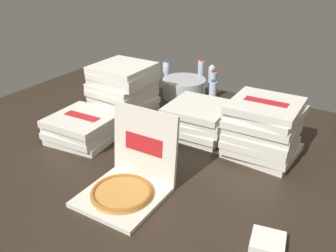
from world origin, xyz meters
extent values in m
cube|color=#2D2319|center=(0.00, 0.00, -0.01)|extent=(3.20, 2.40, 0.02)
cube|color=silver|center=(0.12, -0.48, 0.01)|extent=(0.38, 0.38, 0.02)
cylinder|color=#C6893D|center=(0.12, -0.48, 0.03)|extent=(0.31, 0.31, 0.02)
torus|color=#A96324|center=(0.12, -0.48, 0.04)|extent=(0.31, 0.31, 0.02)
cube|color=silver|center=(0.12, -0.27, 0.21)|extent=(0.38, 0.06, 0.38)
cube|color=red|center=(0.12, -0.28, 0.22)|extent=(0.23, 0.01, 0.10)
cube|color=silver|center=(0.58, 0.32, 0.02)|extent=(0.41, 0.41, 0.04)
cube|color=silver|center=(0.57, 0.30, 0.06)|extent=(0.39, 0.39, 0.04)
cube|color=silver|center=(0.56, 0.30, 0.11)|extent=(0.39, 0.39, 0.04)
cube|color=silver|center=(0.57, 0.30, 0.15)|extent=(0.39, 0.39, 0.04)
cube|color=red|center=(0.57, 0.30, 0.17)|extent=(0.25, 0.07, 0.00)
cube|color=silver|center=(0.57, 0.31, 0.19)|extent=(0.39, 0.39, 0.04)
cube|color=silver|center=(0.56, 0.29, 0.24)|extent=(0.39, 0.39, 0.04)
cube|color=silver|center=(0.57, 0.31, 0.28)|extent=(0.41, 0.41, 0.04)
cube|color=silver|center=(0.56, 0.30, 0.32)|extent=(0.39, 0.39, 0.04)
cube|color=red|center=(0.56, 0.30, 0.34)|extent=(0.25, 0.07, 0.00)
cube|color=silver|center=(-0.50, 0.35, 0.02)|extent=(0.38, 0.38, 0.04)
cube|color=silver|center=(-0.51, 0.35, 0.06)|extent=(0.41, 0.41, 0.04)
cube|color=silver|center=(-0.49, 0.34, 0.11)|extent=(0.42, 0.42, 0.04)
cube|color=silver|center=(-0.51, 0.36, 0.15)|extent=(0.39, 0.39, 0.04)
cube|color=silver|center=(-0.51, 0.34, 0.19)|extent=(0.40, 0.40, 0.04)
cube|color=red|center=(-0.51, 0.34, 0.22)|extent=(0.25, 0.08, 0.00)
cube|color=silver|center=(-0.51, 0.34, 0.24)|extent=(0.41, 0.41, 0.04)
cube|color=silver|center=(-0.49, 0.36, 0.28)|extent=(0.39, 0.39, 0.04)
cube|color=silver|center=(-0.49, 0.35, 0.32)|extent=(0.38, 0.38, 0.04)
cube|color=red|center=(-0.49, 0.35, 0.34)|extent=(0.25, 0.07, 0.00)
cube|color=silver|center=(-0.50, 0.35, 0.36)|extent=(0.39, 0.39, 0.04)
cube|color=silver|center=(0.12, 0.36, 0.02)|extent=(0.39, 0.39, 0.04)
cube|color=red|center=(0.12, 0.36, 0.04)|extent=(0.25, 0.07, 0.00)
cube|color=silver|center=(0.12, 0.34, 0.06)|extent=(0.39, 0.39, 0.04)
cube|color=red|center=(0.12, 0.34, 0.09)|extent=(0.25, 0.07, 0.00)
cube|color=silver|center=(0.13, 0.35, 0.11)|extent=(0.41, 0.41, 0.04)
cube|color=silver|center=(0.14, 0.35, 0.15)|extent=(0.39, 0.39, 0.04)
cube|color=red|center=(0.14, 0.35, 0.17)|extent=(0.25, 0.08, 0.00)
cube|color=silver|center=(0.13, 0.34, 0.19)|extent=(0.39, 0.39, 0.04)
cube|color=silver|center=(-0.48, -0.10, 0.02)|extent=(0.42, 0.42, 0.04)
cube|color=silver|center=(-0.48, -0.11, 0.06)|extent=(0.40, 0.40, 0.04)
cube|color=silver|center=(-0.48, -0.10, 0.11)|extent=(0.39, 0.39, 0.04)
cube|color=silver|center=(-0.47, -0.12, 0.15)|extent=(0.39, 0.39, 0.04)
cube|color=red|center=(-0.47, -0.12, 0.17)|extent=(0.25, 0.08, 0.00)
cylinder|color=#B7BABF|center=(-0.29, 0.89, 0.08)|extent=(0.36, 0.36, 0.16)
cylinder|color=silver|center=(-0.51, 0.97, 0.11)|extent=(0.06, 0.06, 0.22)
cylinder|color=white|center=(-0.51, 0.97, 0.23)|extent=(0.03, 0.03, 0.02)
cylinder|color=silver|center=(-0.55, 1.03, 0.11)|extent=(0.06, 0.06, 0.22)
cylinder|color=blue|center=(-0.55, 1.03, 0.23)|extent=(0.03, 0.03, 0.02)
cylinder|color=silver|center=(0.03, 0.77, 0.11)|extent=(0.06, 0.06, 0.22)
cylinder|color=blue|center=(0.03, 0.77, 0.23)|extent=(0.03, 0.03, 0.02)
cylinder|color=silver|center=(-0.55, 0.87, 0.11)|extent=(0.06, 0.06, 0.22)
cylinder|color=blue|center=(-0.55, 0.87, 0.23)|extent=(0.03, 0.03, 0.02)
cylinder|color=silver|center=(-0.30, 1.23, 0.11)|extent=(0.06, 0.06, 0.22)
cylinder|color=red|center=(-0.30, 1.23, 0.23)|extent=(0.03, 0.03, 0.02)
cylinder|color=silver|center=(-0.07, 0.99, 0.11)|extent=(0.06, 0.06, 0.22)
cylinder|color=red|center=(-0.07, 0.99, 0.23)|extent=(0.03, 0.03, 0.02)
cylinder|color=silver|center=(-0.14, 1.12, 0.11)|extent=(0.06, 0.06, 0.22)
cylinder|color=white|center=(-0.14, 1.12, 0.23)|extent=(0.03, 0.03, 0.02)
cube|color=white|center=(0.84, -0.43, 0.03)|extent=(0.16, 0.16, 0.05)
camera|label=1|loc=(1.05, -1.59, 1.12)|focal=38.19mm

